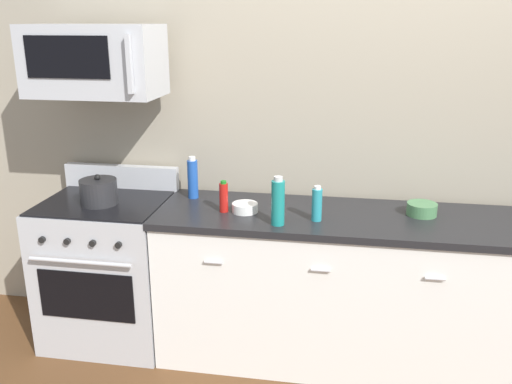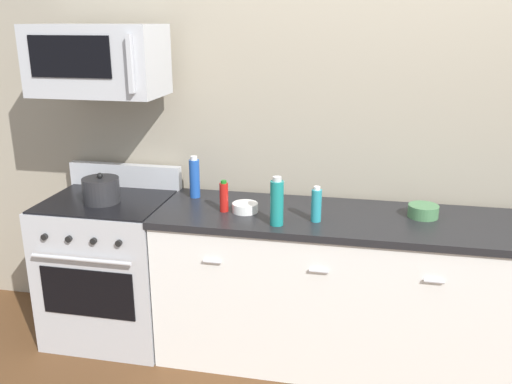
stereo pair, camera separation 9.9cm
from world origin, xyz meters
The scene contains 12 objects.
ground_plane centered at (0.00, 0.00, 0.00)m, with size 6.71×6.71×0.00m, color brown.
back_wall centered at (0.00, 0.41, 1.35)m, with size 5.59×0.10×2.70m, color #9E937F.
counter_unit centered at (0.00, 0.00, 0.46)m, with size 2.50×0.66×0.92m.
range_oven centered at (-1.63, 0.00, 0.47)m, with size 0.76×0.69×1.07m.
microwave centered at (-1.63, 0.05, 1.75)m, with size 0.74×0.44×0.40m.
bottle_dish_soap centered at (-0.33, -0.11, 1.01)m, with size 0.06×0.06×0.20m.
bottle_soda_blue centered at (-1.11, 0.16, 1.04)m, with size 0.06×0.06×0.26m.
bottle_sparkling_teal centered at (-0.53, -0.21, 1.05)m, with size 0.07×0.07×0.27m.
bottle_hot_sauce_red centered at (-0.87, -0.05, 1.01)m, with size 0.05×0.05×0.18m.
bowl_white_ceramic centered at (-0.74, -0.04, 0.95)m, with size 0.15×0.15×0.05m.
bowl_green_glaze centered at (0.25, 0.08, 0.96)m, with size 0.17×0.17×0.07m.
stockpot centered at (-1.63, -0.05, 1.00)m, with size 0.22×0.22×0.18m.
Camera 2 is at (-0.09, -2.91, 1.98)m, focal length 38.16 mm.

